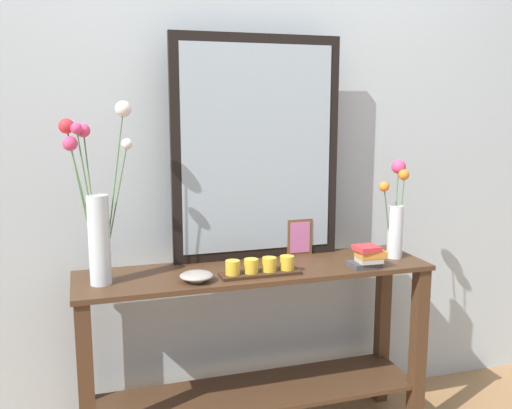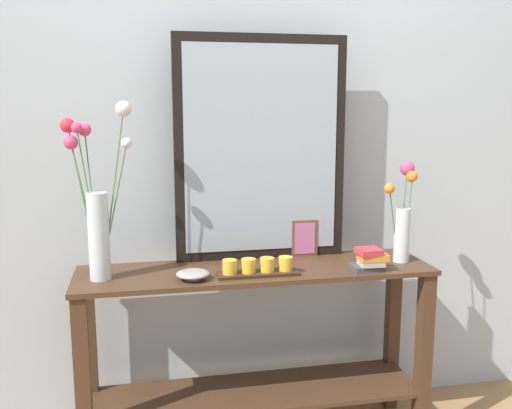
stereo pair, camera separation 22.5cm
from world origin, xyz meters
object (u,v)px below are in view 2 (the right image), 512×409
decorative_bowl (193,274)px  book_stack (370,260)px  mirror_leaning (261,149)px  picture_frame_small (305,238)px  vase_right (403,217)px  tall_vase_left (97,207)px  console_table (256,336)px  candle_tray (258,268)px

decorative_bowl → book_stack: size_ratio=0.91×
mirror_leaning → picture_frame_small: 0.43m
vase_right → decorative_bowl: bearing=-174.4°
tall_vase_left → console_table: bearing=1.5°
tall_vase_left → candle_tray: bearing=-7.2°
console_table → book_stack: (0.44, -0.12, 0.33)m
candle_tray → vase_right: bearing=7.0°
candle_tray → tall_vase_left: bearing=172.8°
candle_tray → book_stack: book_stack is taller
book_stack → picture_frame_small: bearing=126.0°
picture_frame_small → book_stack: bearing=-54.0°
decorative_bowl → picture_frame_small: bearing=25.5°
mirror_leaning → vase_right: bearing=-16.5°
console_table → candle_tray: (-0.01, -0.09, 0.32)m
console_table → vase_right: vase_right is taller
tall_vase_left → candle_tray: (0.60, -0.08, -0.25)m
candle_tray → mirror_leaning: bearing=75.1°
console_table → vase_right: bearing=-1.2°
console_table → mirror_leaning: mirror_leaning is taller
picture_frame_small → decorative_bowl: 0.57m
tall_vase_left → vase_right: bearing=0.1°
candle_tray → book_stack: 0.45m
console_table → mirror_leaning: bearing=70.8°
picture_frame_small → decorative_bowl: bearing=-154.5°
console_table → mirror_leaning: 0.78m
vase_right → picture_frame_small: size_ratio=2.62×
vase_right → book_stack: bearing=-150.0°
book_stack → decorative_bowl: bearing=178.3°
console_table → book_stack: size_ratio=10.38×
console_table → book_stack: bearing=-15.6°
mirror_leaning → decorative_bowl: (-0.32, -0.26, -0.45)m
console_table → picture_frame_small: 0.47m
candle_tray → decorative_bowl: candle_tray is taller
tall_vase_left → decorative_bowl: (0.34, -0.09, -0.25)m
vase_right → picture_frame_small: vase_right is taller
tall_vase_left → decorative_bowl: 0.44m
console_table → tall_vase_left: bearing=-178.5°
tall_vase_left → book_stack: tall_vase_left is taller
candle_tray → decorative_bowl: size_ratio=2.51×
candle_tray → picture_frame_small: size_ratio=1.98×
candle_tray → decorative_bowl: (-0.25, -0.01, -0.01)m
mirror_leaning → vase_right: 0.66m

